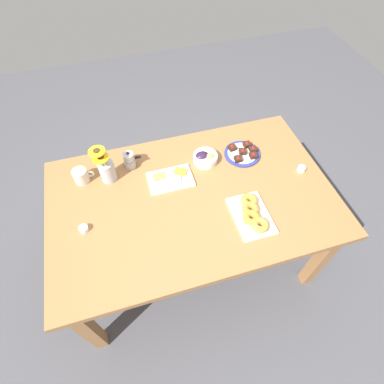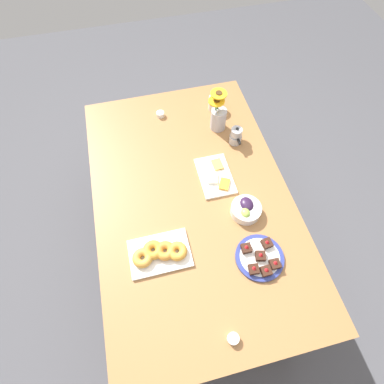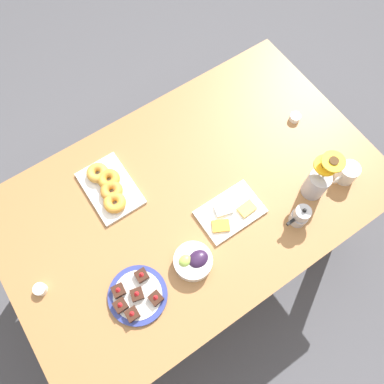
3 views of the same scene
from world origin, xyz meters
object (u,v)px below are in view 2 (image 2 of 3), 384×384
(grape_bowl, at_px, (246,209))
(jam_cup_berry, at_px, (160,114))
(jam_cup_honey, at_px, (233,339))
(dessert_plate, at_px, (260,258))
(croissant_platter, at_px, (160,253))
(dining_table, at_px, (192,204))
(flower_vase, at_px, (218,117))
(coffee_mug, at_px, (215,103))
(moka_pot, at_px, (236,136))
(cheese_platter, at_px, (216,176))

(grape_bowl, relative_size, jam_cup_berry, 3.11)
(jam_cup_honey, xyz_separation_m, dessert_plate, (-0.29, 0.22, -0.00))
(croissant_platter, bearing_deg, grape_bowl, 104.31)
(dining_table, relative_size, grape_bowl, 10.72)
(jam_cup_honey, distance_m, flower_vase, 1.15)
(jam_cup_honey, bearing_deg, dessert_plate, 142.48)
(dining_table, xyz_separation_m, coffee_mug, (-0.58, 0.29, 0.13))
(moka_pot, bearing_deg, coffee_mug, -172.82)
(croissant_platter, bearing_deg, cheese_platter, 133.87)
(grape_bowl, bearing_deg, jam_cup_berry, -159.07)
(grape_bowl, bearing_deg, cheese_platter, -160.31)
(dining_table, relative_size, jam_cup_berry, 33.33)
(coffee_mug, height_order, dessert_plate, coffee_mug)
(dining_table, xyz_separation_m, flower_vase, (-0.43, 0.26, 0.17))
(dining_table, height_order, jam_cup_honey, jam_cup_honey)
(flower_vase, distance_m, moka_pot, 0.16)
(grape_bowl, relative_size, moka_pot, 1.25)
(dining_table, xyz_separation_m, cheese_platter, (-0.09, 0.15, 0.09))
(dining_table, relative_size, flower_vase, 6.54)
(cheese_platter, relative_size, jam_cup_honey, 5.42)
(croissant_platter, distance_m, jam_cup_honey, 0.47)
(dining_table, height_order, croissant_platter, croissant_platter)
(dessert_plate, bearing_deg, coffee_mug, 175.95)
(croissant_platter, relative_size, jam_cup_berry, 5.84)
(jam_cup_honey, bearing_deg, flower_vase, 166.83)
(grape_bowl, distance_m, croissant_platter, 0.47)
(grape_bowl, bearing_deg, jam_cup_honey, -23.89)
(coffee_mug, xyz_separation_m, croissant_platter, (0.85, -0.51, -0.02))
(cheese_platter, relative_size, flower_vase, 1.06)
(flower_vase, relative_size, moka_pot, 2.05)
(jam_cup_berry, bearing_deg, moka_pot, 51.05)
(croissant_platter, bearing_deg, jam_cup_honey, 27.67)
(dining_table, height_order, dessert_plate, dessert_plate)
(croissant_platter, height_order, jam_cup_berry, croissant_platter)
(flower_vase, height_order, moka_pot, flower_vase)
(coffee_mug, distance_m, jam_cup_berry, 0.34)
(dining_table, distance_m, grape_bowl, 0.30)
(grape_bowl, bearing_deg, dessert_plate, -3.36)
(dessert_plate, bearing_deg, jam_cup_honey, -37.52)
(dessert_plate, bearing_deg, croissant_platter, -106.23)
(coffee_mug, distance_m, croissant_platter, 0.99)
(dining_table, relative_size, cheese_platter, 6.15)
(jam_cup_honey, relative_size, flower_vase, 0.20)
(cheese_platter, bearing_deg, dessert_plate, 8.38)
(moka_pot, bearing_deg, croissant_platter, -44.13)
(dining_table, relative_size, coffee_mug, 13.45)
(grape_bowl, xyz_separation_m, flower_vase, (-0.58, 0.02, 0.05))
(jam_cup_honey, height_order, flower_vase, flower_vase)
(cheese_platter, distance_m, croissant_platter, 0.51)
(grape_bowl, xyz_separation_m, jam_cup_berry, (-0.75, -0.29, -0.01))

